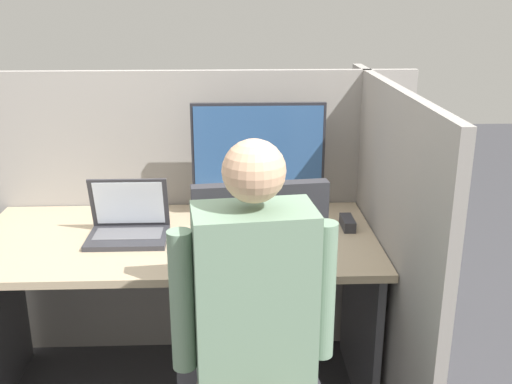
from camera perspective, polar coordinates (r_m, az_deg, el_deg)
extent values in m
cube|color=gray|center=(2.85, -6.85, -2.33)|extent=(2.12, 0.04, 1.37)
cube|color=gray|center=(2.47, 12.02, -6.04)|extent=(0.04, 1.42, 1.37)
cube|color=tan|center=(2.46, -7.60, -4.54)|extent=(1.62, 0.77, 0.03)
cube|color=#4C4C51|center=(2.67, 9.88, -11.72)|extent=(0.03, 0.65, 0.72)
cube|color=white|center=(2.63, 0.22, -1.54)|extent=(0.33, 0.23, 0.07)
cylinder|color=#232328|center=(2.62, 0.22, -0.66)|extent=(0.21, 0.21, 0.01)
cylinder|color=#232328|center=(2.61, 0.22, 0.03)|extent=(0.04, 0.04, 0.05)
cube|color=#232328|center=(2.56, 0.22, 4.38)|extent=(0.57, 0.02, 0.37)
cube|color=#2D5184|center=(2.54, 0.24, 4.30)|extent=(0.55, 0.00, 0.35)
cube|color=#2D2D33|center=(2.44, -12.10, -4.29)|extent=(0.31, 0.23, 0.02)
cube|color=#5B5B60|center=(2.45, -12.06, -3.89)|extent=(0.27, 0.12, 0.00)
cube|color=#2D2D33|center=(2.48, -11.98, -1.01)|extent=(0.31, 0.07, 0.22)
cube|color=silver|center=(2.47, -11.99, -1.05)|extent=(0.28, 0.05, 0.19)
ellipsoid|color=gray|center=(2.39, -5.54, -4.32)|extent=(0.08, 0.05, 0.03)
cube|color=#2D2D33|center=(2.54, 8.71, -2.93)|extent=(0.05, 0.13, 0.04)
cone|color=orange|center=(2.22, -5.76, -6.01)|extent=(0.04, 0.10, 0.04)
cylinder|color=green|center=(2.28, -5.67, -5.35)|extent=(0.02, 0.02, 0.02)
cube|color=#2D2D33|center=(2.00, 0.41, -7.87)|extent=(0.44, 0.10, 0.63)
cube|color=gray|center=(1.74, -0.19, -9.89)|extent=(0.36, 0.24, 0.53)
sphere|color=#D8A884|center=(1.59, -0.20, 2.01)|extent=(0.17, 0.17, 0.17)
cylinder|color=gray|center=(1.72, -7.05, -10.32)|extent=(0.07, 0.07, 0.43)
cylinder|color=gray|center=(1.78, 6.45, -9.34)|extent=(0.07, 0.07, 0.43)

